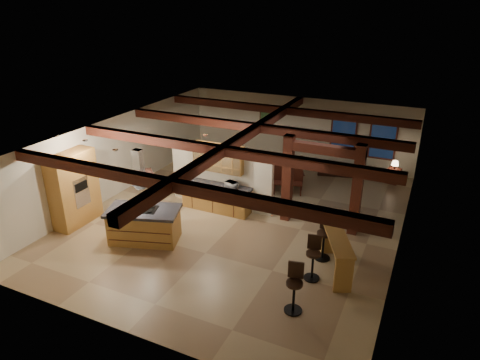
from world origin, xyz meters
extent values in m
plane|color=tan|center=(0.00, 0.00, 0.00)|extent=(12.00, 12.00, 0.00)
plane|color=beige|center=(0.00, 6.00, 1.45)|extent=(10.00, 0.00, 10.00)
plane|color=beige|center=(0.00, -6.00, 1.45)|extent=(10.00, 0.00, 10.00)
plane|color=beige|center=(-5.00, 0.00, 1.45)|extent=(0.00, 12.00, 12.00)
plane|color=beige|center=(5.00, 0.00, 1.45)|extent=(0.00, 12.00, 12.00)
plane|color=#371E11|center=(0.00, 0.00, 2.90)|extent=(12.00, 12.00, 0.00)
cube|color=#36170D|center=(0.00, -4.00, 2.76)|extent=(10.00, 0.25, 0.28)
cube|color=#36170D|center=(0.00, -1.30, 2.76)|extent=(10.00, 0.25, 0.28)
cube|color=#36170D|center=(0.00, 1.30, 2.76)|extent=(10.00, 0.25, 0.28)
cube|color=#36170D|center=(0.00, 4.00, 2.76)|extent=(10.00, 0.25, 0.28)
cube|color=#36170D|center=(0.00, 0.00, 2.76)|extent=(0.28, 12.00, 0.28)
cube|color=#36170D|center=(1.40, 0.50, 1.45)|extent=(0.30, 0.30, 2.90)
cube|color=#36170D|center=(3.60, 0.50, 1.45)|extent=(0.30, 0.30, 2.90)
cube|color=#36170D|center=(2.50, 0.50, 2.60)|extent=(2.50, 0.28, 0.28)
cube|color=beige|center=(-1.00, 0.50, 1.10)|extent=(3.80, 0.18, 2.20)
cube|color=#A27534|center=(-4.67, -2.60, 1.20)|extent=(0.64, 1.60, 2.40)
cube|color=silver|center=(-4.37, -2.60, 1.15)|extent=(0.06, 0.62, 0.95)
cube|color=black|center=(-4.33, -2.60, 1.35)|extent=(0.01, 0.50, 0.28)
cube|color=#A27534|center=(-1.00, 0.11, 0.43)|extent=(2.40, 0.60, 0.86)
cube|color=black|center=(-1.00, 0.11, 0.90)|extent=(2.50, 0.66, 0.08)
cube|color=#A27534|center=(-1.00, 0.32, 1.85)|extent=(1.80, 0.34, 0.95)
cube|color=silver|center=(-1.00, 0.14, 1.85)|extent=(1.74, 0.02, 0.90)
pyramid|color=silver|center=(-2.01, -2.61, 1.73)|extent=(1.10, 1.10, 0.45)
cube|color=silver|center=(-2.01, -2.61, 2.54)|extent=(0.26, 0.22, 0.73)
cube|color=#36170D|center=(2.00, 5.94, 1.50)|extent=(1.10, 0.05, 1.70)
cube|color=black|center=(2.00, 5.91, 1.50)|extent=(0.95, 0.02, 1.55)
cube|color=#36170D|center=(3.60, 5.94, 1.50)|extent=(1.10, 0.05, 1.70)
cube|color=black|center=(3.60, 5.91, 1.50)|extent=(0.95, 0.02, 1.55)
cube|color=#36170D|center=(-1.50, 5.94, 1.70)|extent=(0.65, 0.04, 0.85)
cube|color=#275B31|center=(-1.50, 5.92, 1.70)|extent=(0.55, 0.01, 0.75)
cylinder|color=silver|center=(-2.60, -2.80, 2.87)|extent=(0.16, 0.16, 0.03)
cylinder|color=silver|center=(-1.00, -0.50, 2.87)|extent=(0.16, 0.16, 0.03)
cylinder|color=silver|center=(-4.00, -2.50, 2.87)|extent=(0.16, 0.16, 0.03)
cube|color=#A27534|center=(-2.01, -2.61, 0.48)|extent=(2.20, 1.56, 0.95)
cube|color=black|center=(-2.01, -2.61, 1.00)|extent=(2.37, 1.73, 0.09)
cube|color=black|center=(-2.01, -2.61, 1.05)|extent=(0.96, 0.78, 0.02)
imported|color=#3F170F|center=(0.28, 2.95, 0.32)|extent=(2.06, 1.67, 0.64)
imported|color=black|center=(2.20, 5.21, 0.28)|extent=(2.07, 1.21, 0.57)
imported|color=silver|center=(-0.41, 0.11, 1.05)|extent=(0.46, 0.37, 0.22)
cube|color=#A27534|center=(3.59, -1.77, 1.02)|extent=(1.28, 2.02, 0.06)
cube|color=#A27534|center=(3.96, -2.59, 0.50)|extent=(0.45, 0.28, 1.00)
cube|color=#A27534|center=(3.22, -0.96, 0.50)|extent=(0.45, 0.28, 1.00)
cube|color=#36170D|center=(4.26, 5.18, 0.29)|extent=(0.57, 0.57, 0.59)
cylinder|color=black|center=(4.26, 5.18, 0.67)|extent=(0.06, 0.06, 0.16)
cone|color=#F1C691|center=(4.26, 5.18, 0.83)|extent=(0.28, 0.28, 0.18)
cylinder|color=black|center=(3.08, -3.78, 0.78)|extent=(0.39, 0.39, 0.08)
cube|color=black|center=(3.04, -3.60, 1.02)|extent=(0.37, 0.12, 0.43)
cylinder|color=black|center=(3.08, -3.78, 0.39)|extent=(0.06, 0.06, 0.75)
cylinder|color=black|center=(3.08, -3.78, 0.02)|extent=(0.43, 0.43, 0.03)
cylinder|color=black|center=(3.12, -2.37, 0.76)|extent=(0.38, 0.38, 0.07)
cube|color=black|center=(3.09, -2.19, 1.00)|extent=(0.36, 0.11, 0.42)
cylinder|color=black|center=(3.12, -2.37, 0.38)|extent=(0.06, 0.06, 0.74)
cylinder|color=black|center=(3.12, -2.37, 0.02)|extent=(0.42, 0.42, 0.03)
cylinder|color=black|center=(3.12, -1.33, 0.80)|extent=(0.40, 0.40, 0.08)
cube|color=black|center=(3.13, -1.14, 1.06)|extent=(0.38, 0.06, 0.45)
cylinder|color=black|center=(3.12, -1.33, 0.40)|extent=(0.07, 0.07, 0.78)
cylinder|color=black|center=(3.12, -1.33, 0.02)|extent=(0.45, 0.45, 0.03)
cube|color=#36170D|center=(-0.16, 2.12, 0.43)|extent=(0.50, 0.50, 0.06)
cube|color=#36170D|center=(-0.22, 2.31, 0.78)|extent=(0.39, 0.16, 0.71)
cylinder|color=#36170D|center=(-0.26, 1.91, 0.20)|extent=(0.05, 0.05, 0.40)
cylinder|color=#36170D|center=(0.05, 2.01, 0.20)|extent=(0.05, 0.05, 0.40)
cylinder|color=#36170D|center=(-0.36, 2.22, 0.20)|extent=(0.05, 0.05, 0.40)
cylinder|color=#36170D|center=(-0.05, 2.32, 0.20)|extent=(0.05, 0.05, 0.40)
cube|color=#36170D|center=(-0.55, 3.38, 0.43)|extent=(0.50, 0.50, 0.06)
cube|color=#36170D|center=(-0.49, 3.19, 0.78)|extent=(0.39, 0.16, 0.71)
cylinder|color=#36170D|center=(-0.45, 3.58, 0.20)|extent=(0.05, 0.05, 0.40)
cylinder|color=#36170D|center=(-0.75, 3.49, 0.20)|extent=(0.05, 0.05, 0.40)
cylinder|color=#36170D|center=(-0.35, 3.28, 0.20)|extent=(0.05, 0.05, 0.40)
cylinder|color=#36170D|center=(-0.66, 3.18, 0.20)|extent=(0.05, 0.05, 0.40)
cube|color=#36170D|center=(0.48, 2.31, 0.43)|extent=(0.50, 0.50, 0.06)
cube|color=#36170D|center=(0.42, 2.50, 0.78)|extent=(0.39, 0.16, 0.71)
cylinder|color=#36170D|center=(0.37, 2.11, 0.20)|extent=(0.05, 0.05, 0.40)
cylinder|color=#36170D|center=(0.68, 2.21, 0.20)|extent=(0.05, 0.05, 0.40)
cylinder|color=#36170D|center=(0.27, 2.42, 0.20)|extent=(0.05, 0.05, 0.40)
cylinder|color=#36170D|center=(0.58, 2.52, 0.20)|extent=(0.05, 0.05, 0.40)
cube|color=#36170D|center=(0.08, 3.58, 0.43)|extent=(0.50, 0.50, 0.06)
cube|color=#36170D|center=(0.14, 3.39, 0.78)|extent=(0.39, 0.16, 0.71)
cylinder|color=#36170D|center=(0.19, 3.78, 0.20)|extent=(0.05, 0.05, 0.40)
cylinder|color=#36170D|center=(-0.12, 3.68, 0.20)|extent=(0.05, 0.05, 0.40)
cylinder|color=#36170D|center=(0.28, 3.47, 0.20)|extent=(0.05, 0.05, 0.40)
cylinder|color=#36170D|center=(-0.03, 3.38, 0.20)|extent=(0.05, 0.05, 0.40)
cube|color=#36170D|center=(1.11, 2.51, 0.43)|extent=(0.50, 0.50, 0.06)
cube|color=#36170D|center=(1.05, 2.70, 0.78)|extent=(0.39, 0.16, 0.71)
cylinder|color=#36170D|center=(1.00, 2.31, 0.20)|extent=(0.05, 0.05, 0.40)
cylinder|color=#36170D|center=(1.31, 2.41, 0.20)|extent=(0.05, 0.05, 0.40)
cylinder|color=#36170D|center=(0.91, 2.62, 0.20)|extent=(0.05, 0.05, 0.40)
cylinder|color=#36170D|center=(1.21, 2.71, 0.20)|extent=(0.05, 0.05, 0.40)
cube|color=#36170D|center=(0.71, 3.78, 0.43)|extent=(0.50, 0.50, 0.06)
cube|color=#36170D|center=(0.77, 3.59, 0.78)|extent=(0.39, 0.16, 0.71)
cylinder|color=#36170D|center=(0.82, 3.98, 0.20)|extent=(0.05, 0.05, 0.40)
cylinder|color=#36170D|center=(0.51, 3.88, 0.20)|extent=(0.05, 0.05, 0.40)
cylinder|color=#36170D|center=(0.91, 3.67, 0.20)|extent=(0.05, 0.05, 0.40)
cylinder|color=#36170D|center=(0.61, 3.57, 0.20)|extent=(0.05, 0.05, 0.40)
camera|label=1|loc=(5.35, -11.61, 6.76)|focal=32.00mm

